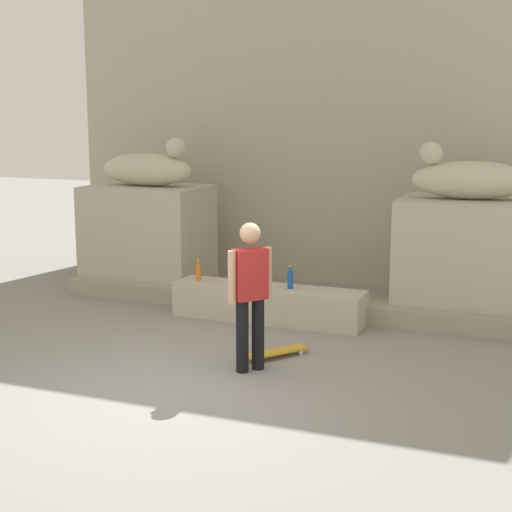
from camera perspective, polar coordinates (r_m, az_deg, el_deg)
ground_plane at (r=8.24m, az=-6.66°, el=-9.82°), size 40.00×40.00×0.00m
facade_wall at (r=13.12m, az=5.46°, el=11.65°), size 9.03×0.60×6.20m
pedestal_left at (r=12.70m, az=-7.87°, el=1.35°), size 1.86×1.32×1.67m
pedestal_right at (r=11.13m, az=15.17°, el=-0.26°), size 1.86×1.32×1.67m
statue_reclining_left at (r=12.54m, az=-7.86°, el=6.38°), size 1.63×0.64×0.78m
statue_reclining_right at (r=10.98m, az=15.27°, el=5.49°), size 1.67×0.81×0.78m
ledge_block at (r=10.77m, az=0.90°, el=-3.49°), size 2.67×0.60×0.48m
skater at (r=8.57m, az=-0.43°, el=-2.50°), size 0.38×0.44×1.67m
skateboard at (r=9.25m, az=1.51°, el=-7.02°), size 0.63×0.77×0.08m
bottle_blue at (r=10.58m, az=2.52°, el=-1.70°), size 0.08×0.08×0.31m
bottle_orange at (r=11.10m, az=-4.23°, el=-1.12°), size 0.07×0.07×0.32m
stair_step at (r=11.19m, az=1.71°, el=-3.51°), size 6.87×0.50×0.26m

